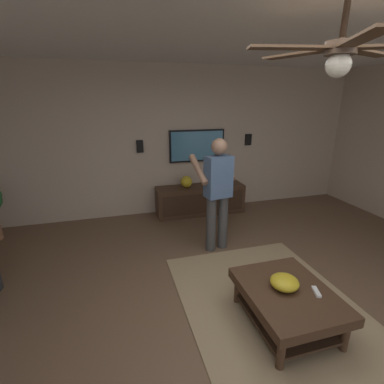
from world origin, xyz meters
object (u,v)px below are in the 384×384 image
Objects in this scene: bowl at (284,282)px; remote_white at (316,292)px; ceiling_fan at (340,53)px; wall_speaker_left at (248,140)px; coffee_table at (287,299)px; tv at (197,146)px; wall_speaker_right at (140,146)px; person_standing at (217,189)px; vase_round at (186,182)px; media_console at (200,200)px.

bowl is 0.29m from remote_white.
wall_speaker_left is at bearing -18.61° from ceiling_fan.
tv is (3.24, -0.07, 0.99)m from coffee_table.
tv is at bearing -90.69° from wall_speaker_right.
person_standing is 1.84m from remote_white.
wall_speaker_left reaches higher than bowl.
remote_white is 3.15m from vase_round.
tv is 4.90× the size of wall_speaker_left.
person_standing is at bearing 142.13° from wall_speaker_left.
remote_white is 0.68× the size of vase_round.
coffee_table is 6.67× the size of remote_white.
ceiling_fan is (-0.30, 0.01, 1.95)m from bowl.
remote_white is at bearing -159.75° from wall_speaker_right.
tv is 3.67m from ceiling_fan.
tv is at bearing -158.44° from remote_white.
wall_speaker_right is at bearing -140.89° from remote_white.
coffee_table is 3.65× the size of bowl.
wall_speaker_right is (1.63, 0.89, 0.39)m from person_standing.
coffee_table is at bearing 174.21° from person_standing.
bowl is at bearing 26.20° from coffee_table.
tv is (0.24, -0.00, 1.01)m from media_console.
vase_round is (-0.24, 0.28, -0.63)m from tv.
wall_speaker_left is at bearing -47.88° from person_standing.
vase_round is at bearing -6.25° from person_standing.
vase_round is at bearing -153.11° from remote_white.
person_standing is 1.90m from wall_speaker_right.
ceiling_fan is (-0.15, 0.26, 2.00)m from remote_white.
wall_speaker_left is at bearing -176.46° from remote_white.
bowl is (-3.20, 0.09, -0.83)m from tv.
ceiling_fan is at bearing -1.79° from media_console.
coffee_table is 4.55× the size of wall_speaker_left.
remote_white is (-1.73, -0.35, -0.52)m from person_standing.
tv reaches higher than coffee_table.
wall_speaker_left is (3.36, -0.92, 0.95)m from remote_white.
wall_speaker_right is 3.80m from ceiling_fan.
wall_speaker_right is at bearing -90.69° from tv.
remote_white is at bearing 2.71° from tv.
coffee_table is at bearing -162.72° from wall_speaker_right.
tv is at bearing 90.70° from wall_speaker_left.
tv is 1.08m from wall_speaker_right.
person_standing reaches higher than wall_speaker_left.
media_console is at bearing -1.75° from bowl.
person_standing is 7.45× the size of wall_speaker_left.
remote_white is (-0.15, -0.25, -0.05)m from bowl.
media_console is at bearing -1.79° from ceiling_fan.
media_console is 1.54m from person_standing.
wall_speaker_right is (3.21, 0.99, 0.86)m from bowl.
ceiling_fan reaches higher than coffee_table.
remote_white is 3.61m from wall_speaker_left.
media_console is 1.04× the size of person_standing.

